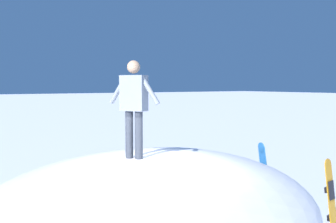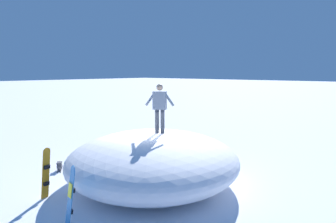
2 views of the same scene
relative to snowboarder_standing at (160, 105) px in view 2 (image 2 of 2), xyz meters
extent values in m
plane|color=white|center=(0.11, -0.48, -2.77)|extent=(240.00, 240.00, 0.00)
ellipsoid|color=white|center=(0.34, 0.00, -1.88)|extent=(9.26, 9.09, 1.77)
cylinder|color=#333842|center=(0.05, -0.09, -0.58)|extent=(0.14, 0.14, 0.84)
cylinder|color=#333842|center=(-0.05, 0.09, -0.58)|extent=(0.14, 0.14, 0.84)
cube|color=#8C939E|center=(0.00, 0.00, 0.16)|extent=(0.42, 0.51, 0.63)
sphere|color=tan|center=(0.00, 0.00, 0.61)|extent=(0.23, 0.23, 0.23)
cylinder|color=#8C939E|center=(0.16, -0.28, 0.21)|extent=(0.27, 0.39, 0.52)
cylinder|color=#8C939E|center=(-0.16, 0.28, 0.21)|extent=(0.27, 0.39, 0.52)
cube|color=orange|center=(3.48, -1.60, -2.01)|extent=(0.29, 0.25, 1.50)
cylinder|color=orange|center=(3.47, -1.51, -1.26)|extent=(0.27, 0.09, 0.26)
cube|color=black|center=(3.48, -1.59, -1.74)|extent=(0.23, 0.09, 0.36)
cube|color=black|center=(3.47, -1.52, -1.74)|extent=(0.20, 0.11, 0.12)
cube|color=black|center=(3.48, -1.59, -2.28)|extent=(0.20, 0.11, 0.12)
cube|color=#2672BF|center=(4.11, 0.70, -2.03)|extent=(0.29, 0.33, 1.48)
cylinder|color=#2672BF|center=(4.01, 0.73, -1.29)|extent=(0.13, 0.29, 0.29)
cube|color=yellow|center=(4.10, 0.70, -1.76)|extent=(0.11, 0.25, 0.36)
cube|color=black|center=(4.03, 0.72, -1.76)|extent=(0.13, 0.20, 0.12)
cube|color=black|center=(4.10, 0.70, -2.29)|extent=(0.13, 0.20, 0.12)
ellipsoid|color=#383D23|center=(-2.88, -0.30, -2.56)|extent=(0.46, 0.35, 0.40)
ellipsoid|color=#4B5131|center=(-2.71, -0.35, -2.62)|extent=(0.16, 0.20, 0.19)
cube|color=#383D23|center=(-2.88, -0.30, -2.39)|extent=(0.38, 0.29, 0.06)
cylinder|color=#383D23|center=(-3.07, -0.17, -2.75)|extent=(0.28, 0.12, 0.04)
cylinder|color=#383D23|center=(-3.11, -0.29, -2.75)|extent=(0.28, 0.12, 0.04)
ellipsoid|color=#4C4C51|center=(1.67, -3.87, -2.59)|extent=(0.39, 0.41, 0.35)
ellipsoid|color=slate|center=(1.58, -3.99, -2.64)|extent=(0.19, 0.18, 0.17)
cube|color=#4C4C51|center=(1.67, -3.87, -2.45)|extent=(0.33, 0.35, 0.06)
cylinder|color=#4C4C51|center=(1.84, -3.75, -2.75)|extent=(0.18, 0.21, 0.04)
cylinder|color=#4C4C51|center=(1.74, -3.68, -2.75)|extent=(0.18, 0.21, 0.04)
camera|label=1|loc=(-3.24, -6.01, 0.31)|focal=41.40mm
camera|label=2|loc=(8.43, 7.66, 1.19)|focal=35.10mm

